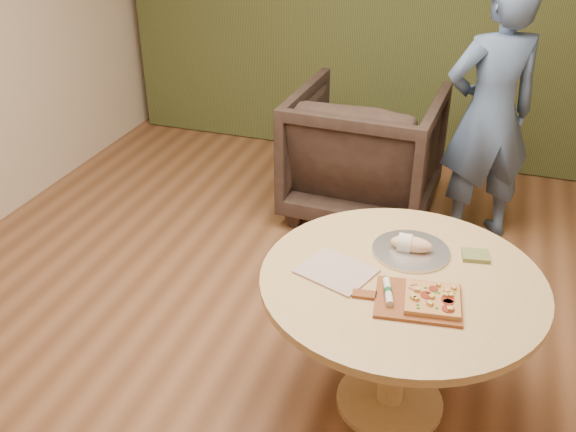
# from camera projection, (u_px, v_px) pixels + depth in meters

# --- Properties ---
(room_shell) EXTENTS (5.04, 6.04, 2.84)m
(room_shell) POSITION_uv_depth(u_px,v_px,m) (287.00, 117.00, 2.66)
(room_shell) COLOR brown
(room_shell) RESTS_ON ground
(pedestal_table) EXTENTS (1.24, 1.24, 0.75)m
(pedestal_table) POSITION_uv_depth(u_px,v_px,m) (400.00, 303.00, 2.85)
(pedestal_table) COLOR tan
(pedestal_table) RESTS_ON ground
(pizza_paddle) EXTENTS (0.46, 0.32, 0.01)m
(pizza_paddle) POSITION_uv_depth(u_px,v_px,m) (416.00, 301.00, 2.63)
(pizza_paddle) COLOR brown
(pizza_paddle) RESTS_ON pedestal_table
(flatbread_pizza) EXTENTS (0.25, 0.25, 0.04)m
(flatbread_pizza) POSITION_uv_depth(u_px,v_px,m) (433.00, 299.00, 2.60)
(flatbread_pizza) COLOR tan
(flatbread_pizza) RESTS_ON pizza_paddle
(cutlery_roll) EXTENTS (0.08, 0.20, 0.03)m
(cutlery_roll) POSITION_uv_depth(u_px,v_px,m) (388.00, 291.00, 2.64)
(cutlery_roll) COLOR silver
(cutlery_roll) RESTS_ON pizza_paddle
(newspaper) EXTENTS (0.37, 0.34, 0.01)m
(newspaper) POSITION_uv_depth(u_px,v_px,m) (336.00, 271.00, 2.81)
(newspaper) COLOR silver
(newspaper) RESTS_ON pedestal_table
(serving_tray) EXTENTS (0.36, 0.36, 0.02)m
(serving_tray) POSITION_uv_depth(u_px,v_px,m) (411.00, 251.00, 2.95)
(serving_tray) COLOR silver
(serving_tray) RESTS_ON pedestal_table
(bread_roll) EXTENTS (0.19, 0.09, 0.09)m
(bread_roll) POSITION_uv_depth(u_px,v_px,m) (410.00, 244.00, 2.94)
(bread_roll) COLOR #E6BA8C
(bread_roll) RESTS_ON serving_tray
(green_packet) EXTENTS (0.14, 0.12, 0.02)m
(green_packet) POSITION_uv_depth(u_px,v_px,m) (476.00, 256.00, 2.91)
(green_packet) COLOR #4E5C29
(green_packet) RESTS_ON pedestal_table
(armchair) EXTENTS (1.04, 0.98, 1.03)m
(armchair) POSITION_uv_depth(u_px,v_px,m) (365.00, 146.00, 4.60)
(armchair) COLOR black
(armchair) RESTS_ON ground
(person_standing) EXTENTS (0.77, 0.69, 1.76)m
(person_standing) POSITION_uv_depth(u_px,v_px,m) (490.00, 115.00, 4.12)
(person_standing) COLOR #445C83
(person_standing) RESTS_ON ground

